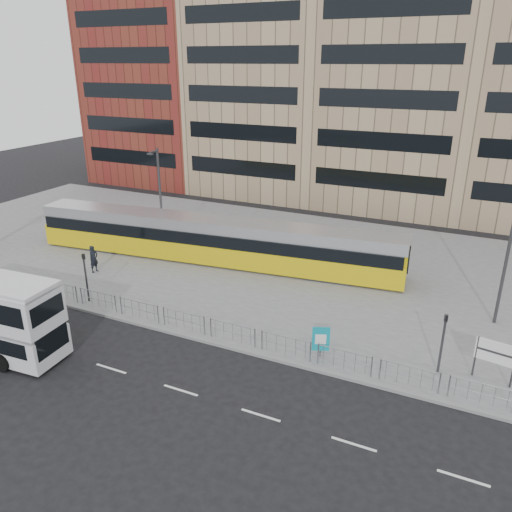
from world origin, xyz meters
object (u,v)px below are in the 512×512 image
at_px(traffic_light_west, 85,271).
at_px(traffic_light_east, 443,337).
at_px(ad_panel, 321,339).
at_px(station_sign, 496,354).
at_px(lamp_post_east, 509,246).
at_px(pedestrian, 94,259).
at_px(lamp_post_west, 160,195).
at_px(tram, 212,240).

xyz_separation_m(traffic_light_west, traffic_light_east, (20.31, 1.18, 0.00)).
bearing_deg(ad_panel, traffic_light_east, -11.99).
bearing_deg(traffic_light_east, station_sign, -7.02).
height_order(traffic_light_east, lamp_post_east, lamp_post_east).
distance_m(station_sign, traffic_light_east, 2.38).
relative_size(pedestrian, traffic_light_east, 0.62).
bearing_deg(station_sign, lamp_post_west, 171.17).
relative_size(traffic_light_west, traffic_light_east, 1.00).
distance_m(tram, station_sign, 20.43).
distance_m(traffic_light_west, traffic_light_east, 20.34).
bearing_deg(ad_panel, lamp_post_east, 21.35).
relative_size(tram, traffic_light_east, 8.90).
relative_size(ad_panel, traffic_light_east, 0.53).
bearing_deg(station_sign, pedestrian, -174.92).
xyz_separation_m(lamp_post_west, lamp_post_east, (23.84, -2.00, 0.36)).
height_order(ad_panel, lamp_post_west, lamp_post_west).
height_order(pedestrian, lamp_post_east, lamp_post_east).
height_order(station_sign, traffic_light_east, traffic_light_east).
distance_m(ad_panel, pedestrian, 17.97).
distance_m(traffic_light_west, lamp_post_east, 24.02).
distance_m(station_sign, ad_panel, 7.92).
xyz_separation_m(ad_panel, lamp_post_east, (7.82, 7.42, 3.67)).
bearing_deg(pedestrian, lamp_post_west, -10.35).
xyz_separation_m(ad_panel, lamp_post_west, (-16.02, 9.42, 3.31)).
distance_m(tram, lamp_post_west, 5.51).
height_order(ad_panel, traffic_light_west, traffic_light_west).
bearing_deg(lamp_post_east, traffic_light_west, -161.40).
xyz_separation_m(station_sign, lamp_post_east, (0.03, 6.07, 3.20)).
distance_m(station_sign, lamp_post_east, 6.86).
distance_m(ad_panel, traffic_light_west, 14.84).
distance_m(station_sign, traffic_light_west, 22.66).
bearing_deg(lamp_post_west, lamp_post_east, -4.80).
distance_m(pedestrian, traffic_light_east, 23.29).
bearing_deg(traffic_light_west, traffic_light_east, 26.43).
bearing_deg(pedestrian, tram, -45.48).
height_order(tram, pedestrian, tram).
bearing_deg(tram, traffic_light_west, -118.05).
bearing_deg(traffic_light_east, tram, 138.74).
relative_size(traffic_light_east, lamp_post_east, 0.36).
height_order(pedestrian, traffic_light_west, traffic_light_west).
bearing_deg(traffic_light_west, station_sign, 27.04).
bearing_deg(tram, ad_panel, -44.43).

